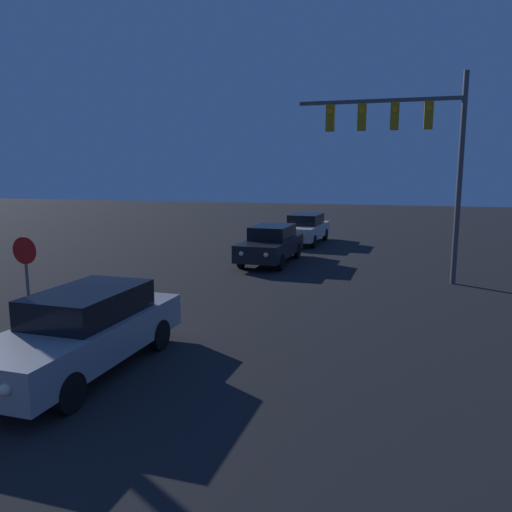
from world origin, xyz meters
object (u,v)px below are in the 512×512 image
(stop_sign, at_px, (26,265))
(traffic_signal_mast, at_px, (409,139))
(car_mid, at_px, (271,244))
(car_near, at_px, (84,330))
(car_far, at_px, (305,228))

(stop_sign, bearing_deg, traffic_signal_mast, 42.07)
(car_mid, xyz_separation_m, traffic_signal_mast, (5.30, -2.20, 4.05))
(car_mid, relative_size, stop_sign, 2.22)
(car_mid, distance_m, stop_sign, 10.77)
(car_near, height_order, traffic_signal_mast, traffic_signal_mast)
(car_near, distance_m, car_mid, 12.20)
(car_near, xyz_separation_m, car_far, (0.77, 18.34, 0.00))
(car_far, bearing_deg, car_near, 90.45)
(car_far, xyz_separation_m, stop_sign, (-3.80, -16.30, 0.73))
(car_far, bearing_deg, traffic_signal_mast, 123.89)
(car_mid, bearing_deg, traffic_signal_mast, 158.48)
(car_near, distance_m, stop_sign, 3.72)
(stop_sign, bearing_deg, car_near, -34.02)
(car_near, xyz_separation_m, car_mid, (0.49, 12.19, 0.00))
(car_near, bearing_deg, traffic_signal_mast, -119.07)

